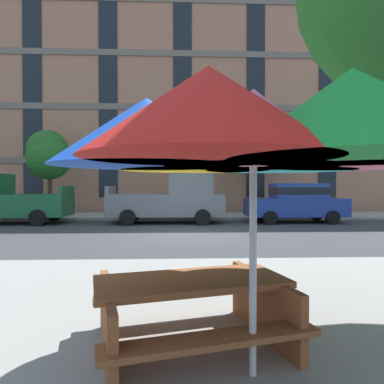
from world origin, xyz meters
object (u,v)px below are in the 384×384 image
at_px(street_tree_left, 48,155).
at_px(patio_umbrella, 253,132).
at_px(pickup_gray, 171,200).
at_px(street_tree_middle, 256,144).
at_px(picnic_table, 191,308).
at_px(pickup_green, 4,200).
at_px(sedan_blue, 296,202).

relative_size(street_tree_left, patio_umbrella, 1.42).
xyz_separation_m(pickup_gray, street_tree_middle, (4.63, 3.50, 2.99)).
relative_size(patio_umbrella, picnic_table, 1.51).
bearing_deg(street_tree_left, pickup_gray, -23.79).
relative_size(pickup_green, street_tree_middle, 0.90).
xyz_separation_m(street_tree_middle, picnic_table, (-4.20, -15.66, -3.53)).
distance_m(pickup_green, patio_umbrella, 15.19).
bearing_deg(sedan_blue, pickup_gray, 180.00).
relative_size(sedan_blue, street_tree_left, 0.96).
bearing_deg(patio_umbrella, sedan_blue, 69.50).
bearing_deg(pickup_green, pickup_gray, 0.00).
relative_size(pickup_green, pickup_gray, 1.00).
relative_size(pickup_green, street_tree_left, 1.11).
relative_size(pickup_gray, street_tree_middle, 0.90).
height_order(pickup_green, pickup_gray, same).
bearing_deg(pickup_gray, street_tree_left, 156.21).
bearing_deg(pickup_gray, picnic_table, -87.97).
height_order(street_tree_left, patio_umbrella, street_tree_left).
distance_m(patio_umbrella, picnic_table, 1.76).
bearing_deg(pickup_green, street_tree_middle, 16.28).
bearing_deg(street_tree_left, pickup_green, -106.18).
bearing_deg(sedan_blue, street_tree_left, 166.73).
relative_size(pickup_gray, patio_umbrella, 1.59).
xyz_separation_m(street_tree_middle, patio_umbrella, (-3.71, -16.20, -1.93)).
bearing_deg(pickup_green, picnic_table, -57.39).
bearing_deg(street_tree_middle, street_tree_left, -176.78).
bearing_deg(patio_umbrella, picnic_table, 132.03).
height_order(pickup_gray, patio_umbrella, patio_umbrella).
height_order(pickup_green, picnic_table, pickup_green).
bearing_deg(sedan_blue, street_tree_middle, 106.47).
height_order(pickup_gray, street_tree_left, street_tree_left).
xyz_separation_m(sedan_blue, patio_umbrella, (-4.75, -12.70, 1.14)).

